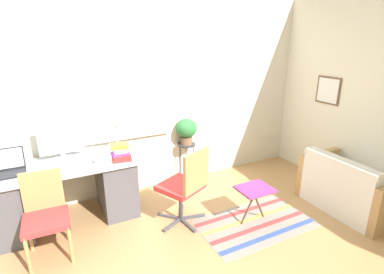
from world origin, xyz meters
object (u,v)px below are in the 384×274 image
object	(u,v)px
desk_chair_wooden	(45,214)
plant_stand	(187,148)
laptop	(9,168)
folding_stool	(255,191)
potted_plant	(186,130)
book_stack	(121,153)
couch_loveseat	(349,189)
keyboard	(69,167)
office_chair_swivel	(185,185)
desk_lamp	(116,129)
mouse	(94,161)
monitor	(61,140)

from	to	relation	value
desk_chair_wooden	plant_stand	size ratio (longest dim) A/B	1.40
laptop	plant_stand	world-z (taller)	laptop
folding_stool	plant_stand	bearing A→B (deg)	101.00
plant_stand	potted_plant	world-z (taller)	potted_plant
book_stack	potted_plant	bearing A→B (deg)	23.91
desk_chair_wooden	potted_plant	xyz separation A→B (m)	(1.95, 0.79, 0.38)
laptop	couch_loveseat	bearing A→B (deg)	-19.95
keyboard	office_chair_swivel	world-z (taller)	office_chair_swivel
couch_loveseat	plant_stand	bearing A→B (deg)	42.83
potted_plant	couch_loveseat	bearing A→B (deg)	-47.17
desk_lamp	folding_stool	world-z (taller)	desk_lamp
mouse	desk_chair_wooden	xyz separation A→B (m)	(-0.57, -0.40, -0.31)
desk_lamp	potted_plant	xyz separation A→B (m)	(1.05, 0.14, -0.19)
mouse	couch_loveseat	world-z (taller)	mouse
keyboard	folding_stool	bearing A→B (deg)	-24.78
mouse	folding_stool	world-z (taller)	mouse
potted_plant	folding_stool	bearing A→B (deg)	-79.00
couch_loveseat	folding_stool	bearing A→B (deg)	74.99
laptop	office_chair_swivel	bearing A→B (deg)	-21.34
couch_loveseat	folding_stool	size ratio (longest dim) A/B	2.58
monitor	book_stack	xyz separation A→B (m)	(0.60, -0.38, -0.13)
desk_lamp	plant_stand	world-z (taller)	desk_lamp
keyboard	plant_stand	size ratio (longest dim) A/B	0.58
desk_chair_wooden	folding_stool	distance (m)	2.26
mouse	desk_lamp	world-z (taller)	desk_lamp
desk_lamp	desk_chair_wooden	bearing A→B (deg)	-144.54
book_stack	office_chair_swivel	world-z (taller)	office_chair_swivel
office_chair_swivel	potted_plant	bearing A→B (deg)	-142.12
book_stack	plant_stand	xyz separation A→B (m)	(1.09, 0.48, -0.30)
desk_lamp	book_stack	xyz separation A→B (m)	(-0.04, -0.34, -0.18)
potted_plant	desk_lamp	bearing A→B (deg)	-172.13
desk_lamp	potted_plant	world-z (taller)	desk_lamp
mouse	plant_stand	bearing A→B (deg)	15.63
keyboard	mouse	size ratio (longest dim) A/B	4.82
keyboard	desk_lamp	bearing A→B (deg)	24.17
mouse	couch_loveseat	distance (m)	3.19
laptop	plant_stand	size ratio (longest dim) A/B	0.49
monitor	keyboard	world-z (taller)	monitor
monitor	plant_stand	bearing A→B (deg)	3.70
desk_chair_wooden	folding_stool	size ratio (longest dim) A/B	1.94
office_chair_swivel	couch_loveseat	bearing A→B (deg)	136.20
office_chair_swivel	desk_lamp	bearing A→B (deg)	-80.41
book_stack	laptop	bearing A→B (deg)	169.56
book_stack	plant_stand	size ratio (longest dim) A/B	0.40
mouse	desk_lamp	distance (m)	0.49
monitor	office_chair_swivel	distance (m)	1.54
laptop	monitor	xyz separation A→B (m)	(0.54, 0.17, 0.17)
folding_stool	laptop	bearing A→B (deg)	157.65
desk_chair_wooden	plant_stand	xyz separation A→B (m)	(1.95, 0.79, 0.09)
monitor	keyboard	bearing A→B (deg)	-83.59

